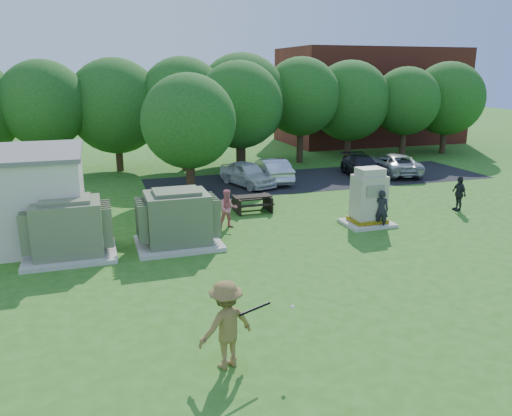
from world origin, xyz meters
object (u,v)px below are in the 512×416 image
object	(u,v)px
car_white	(247,174)
car_dark	(362,166)
car_silver_a	(271,170)
person_walking_right	(459,193)
person_by_generator	(381,209)
picnic_table	(252,202)
transformer_right	(178,220)
generator_cabinet	(368,200)
person_at_picnic	(228,209)
car_silver_b	(394,164)
transformer_left	(68,229)
batter	(226,325)

from	to	relation	value
car_white	car_dark	bearing A→B (deg)	-15.27
car_white	car_silver_a	xyz separation A→B (m)	(1.56, 0.53, 0.01)
person_walking_right	car_dark	world-z (taller)	person_walking_right
person_by_generator	car_white	size ratio (longest dim) A/B	0.40
picnic_table	person_by_generator	distance (m)	5.74
picnic_table	car_white	world-z (taller)	car_white
transformer_right	generator_cabinet	bearing A→B (deg)	0.81
generator_cabinet	person_at_picnic	world-z (taller)	generator_cabinet
car_silver_a	car_silver_b	world-z (taller)	car_silver_a
person_by_generator	person_at_picnic	bearing A→B (deg)	17.18
person_by_generator	person_walking_right	size ratio (longest dim) A/B	0.99
transformer_right	picnic_table	xyz separation A→B (m)	(3.92, 3.49, -0.52)
transformer_left	car_silver_a	xyz separation A→B (m)	(10.51, 9.12, -0.29)
transformer_left	person_walking_right	world-z (taller)	transformer_left
car_white	car_silver_b	size ratio (longest dim) A/B	0.84
transformer_left	picnic_table	distance (m)	8.40
car_white	car_silver_b	bearing A→B (deg)	-15.56
car_white	transformer_left	bearing A→B (deg)	-153.25
picnic_table	car_dark	xyz separation A→B (m)	(8.57, 5.32, 0.16)
generator_cabinet	picnic_table	bearing A→B (deg)	139.10
person_walking_right	car_white	bearing A→B (deg)	-130.11
person_by_generator	car_silver_b	bearing A→B (deg)	-90.19
car_dark	car_silver_b	xyz separation A→B (m)	(2.21, 0.02, 0.03)
car_white	car_dark	xyz separation A→B (m)	(7.25, 0.23, -0.05)
transformer_right	person_by_generator	size ratio (longest dim) A/B	1.92
person_by_generator	person_at_picnic	xyz separation A→B (m)	(-5.83, 1.91, 0.01)
transformer_left	transformer_right	xyz separation A→B (m)	(3.70, 0.00, 0.00)
person_by_generator	car_silver_b	size ratio (longest dim) A/B	0.34
person_at_picnic	car_white	size ratio (longest dim) A/B	0.40
transformer_left	car_silver_a	size ratio (longest dim) A/B	0.73
generator_cabinet	person_walking_right	bearing A→B (deg)	7.62
car_silver_b	batter	bearing A→B (deg)	60.02
generator_cabinet	person_at_picnic	size ratio (longest dim) A/B	1.51
generator_cabinet	person_walking_right	world-z (taller)	generator_cabinet
picnic_table	car_silver_a	size ratio (longest dim) A/B	0.41
picnic_table	car_dark	size ratio (longest dim) A/B	0.40
batter	person_at_picnic	size ratio (longest dim) A/B	1.24
transformer_left	car_silver_b	size ratio (longest dim) A/B	0.65
car_white	person_at_picnic	bearing A→B (deg)	-129.83
batter	car_white	size ratio (longest dim) A/B	0.50
picnic_table	transformer_right	bearing A→B (deg)	-138.35
person_at_picnic	picnic_table	bearing A→B (deg)	50.84
batter	car_silver_b	distance (m)	22.54
car_silver_a	person_walking_right	bearing A→B (deg)	126.94
generator_cabinet	car_dark	bearing A→B (deg)	61.77
picnic_table	person_walking_right	bearing A→B (deg)	-16.86
generator_cabinet	batter	distance (m)	11.47
person_at_picnic	car_dark	world-z (taller)	person_at_picnic
generator_cabinet	person_by_generator	bearing A→B (deg)	-64.47
picnic_table	person_walking_right	size ratio (longest dim) A/B	1.08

